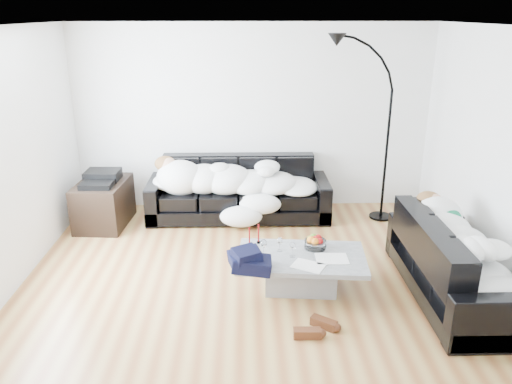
{
  "coord_description": "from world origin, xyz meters",
  "views": [
    {
      "loc": [
        -0.12,
        -4.72,
        2.73
      ],
      "look_at": [
        0.0,
        0.3,
        0.9
      ],
      "focal_mm": 35.0,
      "sensor_mm": 36.0,
      "label": 1
    }
  ],
  "objects_px": {
    "wine_glass_c": "(293,250)",
    "candle_right": "(259,234)",
    "sofa_right": "(456,260)",
    "sleeper_back": "(238,175)",
    "wine_glass_b": "(263,248)",
    "stereo": "(101,177)",
    "sofa_back": "(239,189)",
    "coffee_table": "(301,272)",
    "wine_glass_a": "(280,245)",
    "av_cabinet": "(104,203)",
    "shoes": "(315,328)",
    "fruit_bowl": "(315,242)",
    "sleeper_right": "(459,239)",
    "floor_lamp": "(387,142)",
    "candle_left": "(249,237)"
  },
  "relations": [
    {
      "from": "wine_glass_c",
      "to": "candle_right",
      "type": "relative_size",
      "value": 0.74
    },
    {
      "from": "sofa_right",
      "to": "sleeper_back",
      "type": "bearing_deg",
      "value": 46.39
    },
    {
      "from": "wine_glass_b",
      "to": "stereo",
      "type": "bearing_deg",
      "value": 140.5
    },
    {
      "from": "sofa_back",
      "to": "coffee_table",
      "type": "bearing_deg",
      "value": -71.57
    },
    {
      "from": "wine_glass_a",
      "to": "candle_right",
      "type": "distance_m",
      "value": 0.29
    },
    {
      "from": "wine_glass_c",
      "to": "av_cabinet",
      "type": "xyz_separation_m",
      "value": [
        -2.37,
        1.76,
        -0.16
      ]
    },
    {
      "from": "sofa_back",
      "to": "coffee_table",
      "type": "xyz_separation_m",
      "value": [
        0.66,
        -1.97,
        -0.22
      ]
    },
    {
      "from": "shoes",
      "to": "av_cabinet",
      "type": "xyz_separation_m",
      "value": [
        -2.51,
        2.5,
        0.25
      ]
    },
    {
      "from": "fruit_bowl",
      "to": "stereo",
      "type": "bearing_deg",
      "value": 149.29
    },
    {
      "from": "sleeper_back",
      "to": "sleeper_right",
      "type": "height_order",
      "value": "sleeper_back"
    },
    {
      "from": "candle_right",
      "to": "wine_glass_a",
      "type": "bearing_deg",
      "value": -42.25
    },
    {
      "from": "candle_right",
      "to": "av_cabinet",
      "type": "relative_size",
      "value": 0.25
    },
    {
      "from": "sleeper_back",
      "to": "stereo",
      "type": "height_order",
      "value": "sleeper_back"
    },
    {
      "from": "candle_right",
      "to": "floor_lamp",
      "type": "xyz_separation_m",
      "value": [
        1.76,
        1.57,
        0.6
      ]
    },
    {
      "from": "candle_right",
      "to": "av_cabinet",
      "type": "height_order",
      "value": "av_cabinet"
    },
    {
      "from": "sofa_right",
      "to": "sleeper_right",
      "type": "distance_m",
      "value": 0.23
    },
    {
      "from": "wine_glass_a",
      "to": "candle_left",
      "type": "height_order",
      "value": "candle_left"
    },
    {
      "from": "candle_right",
      "to": "av_cabinet",
      "type": "bearing_deg",
      "value": 144.87
    },
    {
      "from": "candle_right",
      "to": "shoes",
      "type": "relative_size",
      "value": 0.52
    },
    {
      "from": "sofa_right",
      "to": "stereo",
      "type": "height_order",
      "value": "sofa_right"
    },
    {
      "from": "candle_right",
      "to": "fruit_bowl",
      "type": "bearing_deg",
      "value": -12.31
    },
    {
      "from": "sofa_back",
      "to": "candle_left",
      "type": "bearing_deg",
      "value": -85.8
    },
    {
      "from": "fruit_bowl",
      "to": "candle_left",
      "type": "relative_size",
      "value": 1.08
    },
    {
      "from": "sofa_back",
      "to": "candle_right",
      "type": "relative_size",
      "value": 11.51
    },
    {
      "from": "sleeper_right",
      "to": "fruit_bowl",
      "type": "height_order",
      "value": "sleeper_right"
    },
    {
      "from": "sofa_right",
      "to": "candle_left",
      "type": "bearing_deg",
      "value": 79.42
    },
    {
      "from": "candle_right",
      "to": "sofa_back",
      "type": "bearing_deg",
      "value": 97.74
    },
    {
      "from": "wine_glass_c",
      "to": "candle_left",
      "type": "height_order",
      "value": "candle_left"
    },
    {
      "from": "sleeper_back",
      "to": "floor_lamp",
      "type": "height_order",
      "value": "floor_lamp"
    },
    {
      "from": "sofa_right",
      "to": "sleeper_right",
      "type": "height_order",
      "value": "sleeper_right"
    },
    {
      "from": "sleeper_back",
      "to": "shoes",
      "type": "distance_m",
      "value": 2.84
    },
    {
      "from": "av_cabinet",
      "to": "wine_glass_b",
      "type": "bearing_deg",
      "value": -35.08
    },
    {
      "from": "sofa_right",
      "to": "wine_glass_c",
      "type": "relative_size",
      "value": 12.15
    },
    {
      "from": "stereo",
      "to": "candle_right",
      "type": "bearing_deg",
      "value": -33.44
    },
    {
      "from": "av_cabinet",
      "to": "floor_lamp",
      "type": "distance_m",
      "value": 3.88
    },
    {
      "from": "sofa_back",
      "to": "shoes",
      "type": "height_order",
      "value": "sofa_back"
    },
    {
      "from": "sofa_right",
      "to": "floor_lamp",
      "type": "relative_size",
      "value": 0.89
    },
    {
      "from": "sofa_right",
      "to": "stereo",
      "type": "xyz_separation_m",
      "value": [
        -3.99,
        1.89,
        0.27
      ]
    },
    {
      "from": "sofa_back",
      "to": "candle_left",
      "type": "relative_size",
      "value": 11.64
    },
    {
      "from": "coffee_table",
      "to": "fruit_bowl",
      "type": "height_order",
      "value": "fruit_bowl"
    },
    {
      "from": "sleeper_right",
      "to": "shoes",
      "type": "xyz_separation_m",
      "value": [
        -1.48,
        -0.61,
        -0.58
      ]
    },
    {
      "from": "shoes",
      "to": "av_cabinet",
      "type": "bearing_deg",
      "value": 147.69
    },
    {
      "from": "sofa_right",
      "to": "wine_glass_c",
      "type": "height_order",
      "value": "sofa_right"
    },
    {
      "from": "stereo",
      "to": "sleeper_right",
      "type": "bearing_deg",
      "value": -23.69
    },
    {
      "from": "wine_glass_c",
      "to": "sofa_right",
      "type": "bearing_deg",
      "value": -4.84
    },
    {
      "from": "floor_lamp",
      "to": "sleeper_right",
      "type": "bearing_deg",
      "value": -94.22
    },
    {
      "from": "sleeper_right",
      "to": "shoes",
      "type": "height_order",
      "value": "sleeper_right"
    },
    {
      "from": "sleeper_right",
      "to": "floor_lamp",
      "type": "bearing_deg",
      "value": 5.51
    },
    {
      "from": "candle_right",
      "to": "shoes",
      "type": "height_order",
      "value": "candle_right"
    },
    {
      "from": "stereo",
      "to": "wine_glass_b",
      "type": "bearing_deg",
      "value": -37.81
    }
  ]
}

